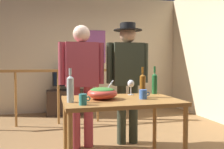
# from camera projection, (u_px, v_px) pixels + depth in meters

# --- Properties ---
(back_wall) EXTENTS (4.85, 0.10, 2.79)m
(back_wall) POSITION_uv_depth(u_px,v_px,m) (84.00, 53.00, 5.76)
(back_wall) COLOR beige
(back_wall) RESTS_ON ground_plane
(side_wall_right) EXTENTS (0.10, 4.11, 2.79)m
(side_wall_right) POSITION_uv_depth(u_px,v_px,m) (224.00, 51.00, 4.52)
(side_wall_right) COLOR beige
(side_wall_right) RESTS_ON ground_plane
(framed_picture) EXTENTS (0.61, 0.03, 0.79)m
(framed_picture) POSITION_uv_depth(u_px,v_px,m) (93.00, 47.00, 5.75)
(framed_picture) COLOR #9F5092
(stair_railing) EXTENTS (3.14, 0.10, 1.10)m
(stair_railing) POSITION_uv_depth(u_px,v_px,m) (86.00, 87.00, 4.64)
(stair_railing) COLOR #9E6B33
(stair_railing) RESTS_ON ground_plane
(tv_console) EXTENTS (0.90, 0.40, 0.55)m
(tv_console) POSITION_uv_depth(u_px,v_px,m) (67.00, 102.00, 5.37)
(tv_console) COLOR #38281E
(tv_console) RESTS_ON ground_plane
(flat_screen_tv) EXTENTS (0.64, 0.12, 0.47)m
(flat_screen_tv) POSITION_uv_depth(u_px,v_px,m) (67.00, 78.00, 5.31)
(flat_screen_tv) COLOR black
(flat_screen_tv) RESTS_ON tv_console
(serving_table) EXTENTS (1.25, 0.82, 0.78)m
(serving_table) POSITION_uv_depth(u_px,v_px,m) (121.00, 106.00, 2.61)
(serving_table) COLOR #9E6B33
(serving_table) RESTS_ON ground_plane
(salad_bowl) EXTENTS (0.33, 0.33, 0.21)m
(salad_bowl) POSITION_uv_depth(u_px,v_px,m) (102.00, 93.00, 2.59)
(salad_bowl) COLOR #CC3D2D
(salad_bowl) RESTS_ON serving_table
(wine_glass) EXTENTS (0.08, 0.08, 0.19)m
(wine_glass) POSITION_uv_depth(u_px,v_px,m) (131.00, 84.00, 2.92)
(wine_glass) COLOR silver
(wine_glass) RESTS_ON serving_table
(wine_bottle_amber) EXTENTS (0.07, 0.07, 0.35)m
(wine_bottle_amber) POSITION_uv_depth(u_px,v_px,m) (143.00, 85.00, 2.73)
(wine_bottle_amber) COLOR brown
(wine_bottle_amber) RESTS_ON serving_table
(wine_bottle_green) EXTENTS (0.07, 0.07, 0.35)m
(wine_bottle_green) POSITION_uv_depth(u_px,v_px,m) (155.00, 83.00, 3.03)
(wine_bottle_green) COLOR #1E5628
(wine_bottle_green) RESTS_ON serving_table
(wine_bottle_clear) EXTENTS (0.07, 0.07, 0.34)m
(wine_bottle_clear) POSITION_uv_depth(u_px,v_px,m) (70.00, 88.00, 2.38)
(wine_bottle_clear) COLOR silver
(wine_bottle_clear) RESTS_ON serving_table
(mug_teal) EXTENTS (0.11, 0.08, 0.11)m
(mug_teal) POSITION_uv_depth(u_px,v_px,m) (83.00, 99.00, 2.24)
(mug_teal) COLOR teal
(mug_teal) RESTS_ON serving_table
(mug_blue) EXTENTS (0.12, 0.09, 0.10)m
(mug_blue) POSITION_uv_depth(u_px,v_px,m) (143.00, 94.00, 2.60)
(mug_blue) COLOR #3866B2
(mug_blue) RESTS_ON serving_table
(person_standing_left) EXTENTS (0.63, 0.23, 1.69)m
(person_standing_left) POSITION_uv_depth(u_px,v_px,m) (82.00, 75.00, 3.25)
(person_standing_left) COLOR #9E3842
(person_standing_left) RESTS_ON ground_plane
(person_standing_right) EXTENTS (0.62, 0.41, 1.74)m
(person_standing_right) POSITION_uv_depth(u_px,v_px,m) (128.00, 71.00, 3.41)
(person_standing_right) COLOR #2D3323
(person_standing_right) RESTS_ON ground_plane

